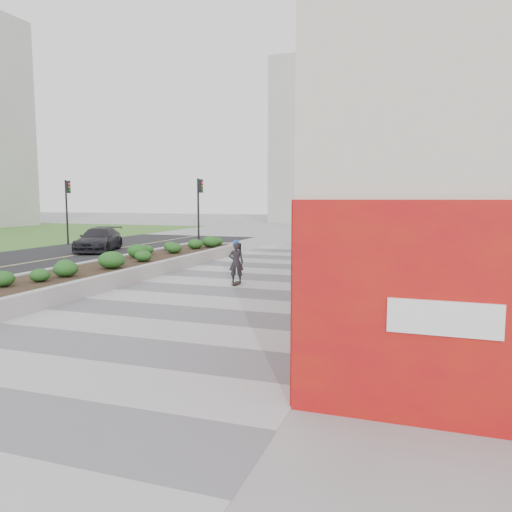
# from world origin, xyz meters

# --- Properties ---
(ground) EXTENTS (160.00, 160.00, 0.00)m
(ground) POSITION_xyz_m (0.00, 0.00, 0.00)
(ground) COLOR gray
(ground) RESTS_ON ground
(walkway) EXTENTS (8.00, 36.00, 0.01)m
(walkway) POSITION_xyz_m (0.00, 3.00, 0.01)
(walkway) COLOR #A8A8AD
(walkway) RESTS_ON ground
(building) EXTENTS (6.04, 24.08, 8.00)m
(building) POSITION_xyz_m (6.98, 8.98, 3.98)
(building) COLOR beige
(building) RESTS_ON ground
(planter) EXTENTS (3.00, 18.00, 0.90)m
(planter) POSITION_xyz_m (-5.50, 7.00, 0.42)
(planter) COLOR #9E9EA0
(planter) RESTS_ON ground
(traffic_signal_near) EXTENTS (0.33, 0.28, 4.20)m
(traffic_signal_near) POSITION_xyz_m (-7.23, 17.50, 2.76)
(traffic_signal_near) COLOR black
(traffic_signal_near) RESTS_ON ground
(traffic_signal_far) EXTENTS (0.33, 0.28, 4.20)m
(traffic_signal_far) POSITION_xyz_m (-16.43, 17.00, 2.76)
(traffic_signal_far) COLOR black
(traffic_signal_far) RESTS_ON ground
(distant_bldg_north_l) EXTENTS (16.00, 12.00, 20.00)m
(distant_bldg_north_l) POSITION_xyz_m (-5.00, 55.00, 10.00)
(distant_bldg_north_l) COLOR #ADAAA3
(distant_bldg_north_l) RESTS_ON ground
(distant_bldg_north_r) EXTENTS (14.00, 10.00, 24.00)m
(distant_bldg_north_r) POSITION_xyz_m (15.00, 60.00, 12.00)
(distant_bldg_north_r) COLOR #ADAAA3
(distant_bldg_north_r) RESTS_ON ground
(manhole_cover) EXTENTS (0.44, 0.44, 0.01)m
(manhole_cover) POSITION_xyz_m (0.50, 3.00, 0.00)
(manhole_cover) COLOR #595654
(manhole_cover) RESTS_ON ground
(skateboarder) EXTENTS (0.61, 0.74, 1.58)m
(skateboarder) POSITION_xyz_m (-0.53, 6.37, 0.80)
(skateboarder) COLOR beige
(skateboarder) RESTS_ON ground
(car_dark) EXTENTS (3.32, 4.97, 1.34)m
(car_dark) POSITION_xyz_m (-12.08, 14.27, 0.67)
(car_dark) COLOR black
(car_dark) RESTS_ON ground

